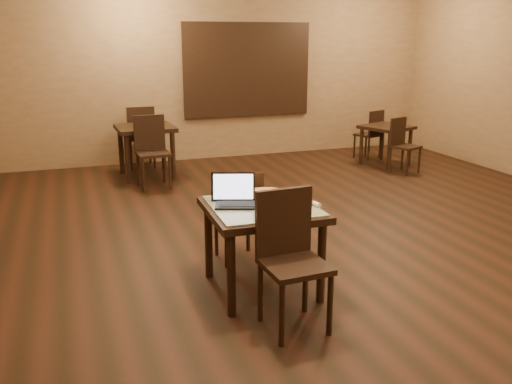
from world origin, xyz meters
name	(u,v)px	position (x,y,z in m)	size (l,w,h in m)	color
ground	(359,258)	(0.00, 0.00, 0.00)	(10.00, 10.00, 0.00)	black
wall_back	(220,73)	(0.00, 5.00, 1.50)	(8.00, 0.02, 3.00)	#917049
mural	(247,70)	(0.50, 4.96, 1.55)	(2.34, 0.05, 1.64)	#295C98
tiled_table	(262,217)	(-1.14, -0.32, 0.66)	(0.94, 0.94, 0.76)	black
chair_main_near	(290,251)	(-1.15, -0.93, 0.59)	(0.47, 0.47, 1.04)	black
chair_main_far	(240,212)	(-1.14, 0.30, 0.51)	(0.40, 0.40, 0.91)	black
laptop	(236,196)	(-1.34, -0.22, 0.83)	(0.43, 0.40, 0.25)	black
plate	(295,208)	(-0.92, -0.50, 0.77)	(0.27, 0.27, 0.01)	white
pizza_slice	(295,206)	(-0.92, -0.50, 0.79)	(0.20, 0.20, 0.02)	#CEC489
pizza_pan	(266,196)	(-1.02, -0.08, 0.77)	(0.39, 0.39, 0.01)	silver
pizza_whole	(266,194)	(-1.02, -0.08, 0.78)	(0.38, 0.38, 0.03)	#CEC489
spatula	(269,194)	(-1.00, -0.10, 0.79)	(0.10, 0.24, 0.01)	silver
napkin_roll	(313,203)	(-0.74, -0.46, 0.78)	(0.07, 0.19, 0.04)	white
other_table_a	(386,132)	(2.48, 3.46, 0.56)	(0.93, 0.93, 0.68)	black
other_table_a_chair_near	(402,142)	(2.45, 2.95, 0.49)	(0.49, 0.49, 0.87)	black
other_table_a_chair_far	(371,131)	(2.50, 3.98, 0.49)	(0.49, 0.49, 0.87)	black
other_table_b	(145,135)	(-1.49, 4.00, 0.66)	(0.88, 0.88, 0.80)	black
other_table_b_chair_near	(152,147)	(-1.49, 3.40, 0.58)	(0.46, 0.46, 1.03)	black
other_table_b_chair_far	(141,134)	(-1.49, 4.60, 0.58)	(0.46, 0.46, 1.03)	black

